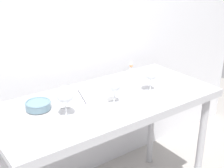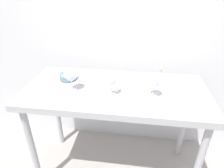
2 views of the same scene
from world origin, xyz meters
The scene contains 10 objects.
ground_plane centered at (0.00, 0.00, 0.00)m, with size 6.00×6.00×0.00m, color #9D9893.
back_wall centered at (0.00, 0.49, 1.30)m, with size 3.80×0.04×2.60m, color silver.
steel_counter centered at (0.00, -0.01, 0.79)m, with size 1.40×0.65×0.90m.
wine_glass_near_right centered at (0.28, -0.08, 1.02)m, with size 0.09×0.09×0.17m.
wine_glass_near_center centered at (-0.02, -0.10, 1.02)m, with size 0.08×0.08×0.17m.
wine_glass_near_left centered at (-0.32, -0.07, 1.03)m, with size 0.09×0.09×0.18m.
open_notebook centered at (-0.13, 0.09, 0.90)m, with size 0.42×0.32×0.01m.
tasting_sheet_upper centered at (0.44, 0.02, 0.90)m, with size 0.19×0.27×0.00m, color white.
tasting_bowl centered at (-0.41, 0.10, 0.93)m, with size 0.15×0.15×0.05m.
decanter_funnel centered at (0.35, 0.20, 0.94)m, with size 0.09×0.09×0.13m.
Camera 2 is at (0.15, -1.28, 1.64)m, focal length 30.98 mm.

